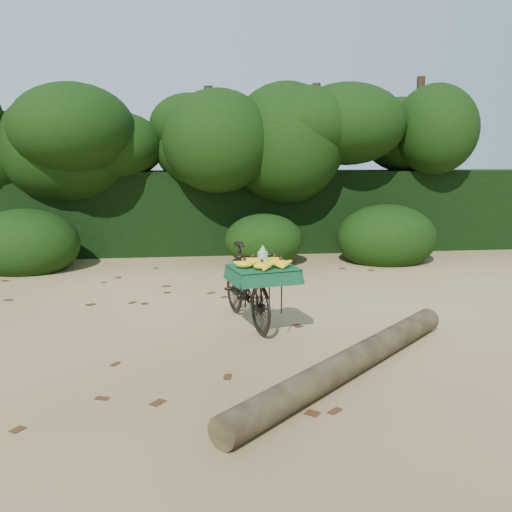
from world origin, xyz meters
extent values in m
plane|color=tan|center=(0.00, 0.00, 0.00)|extent=(80.00, 80.00, 0.00)
imported|color=black|center=(0.75, 0.51, 0.51)|extent=(0.83, 1.76, 1.02)
cube|color=black|center=(0.88, -0.08, 0.83)|extent=(0.45, 0.52, 0.03)
cube|color=#15502C|center=(0.88, -0.08, 0.85)|extent=(0.85, 0.75, 0.01)
ellipsoid|color=#9AAF2A|center=(0.95, -0.06, 0.90)|extent=(0.10, 0.08, 0.11)
ellipsoid|color=#9AAF2A|center=(0.86, -0.02, 0.90)|extent=(0.10, 0.08, 0.11)
ellipsoid|color=#9AAF2A|center=(0.81, -0.09, 0.90)|extent=(0.10, 0.08, 0.11)
ellipsoid|color=#9AAF2A|center=(0.89, -0.14, 0.90)|extent=(0.10, 0.08, 0.11)
cylinder|color=#EAE5C6|center=(0.87, -0.07, 0.95)|extent=(0.12, 0.12, 0.15)
cylinder|color=brown|center=(1.59, -1.26, 0.13)|extent=(2.89, 2.71, 0.27)
cube|color=black|center=(0.00, 6.30, 0.90)|extent=(26.00, 1.80, 1.80)
camera|label=1|loc=(0.04, -6.12, 2.09)|focal=38.00mm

